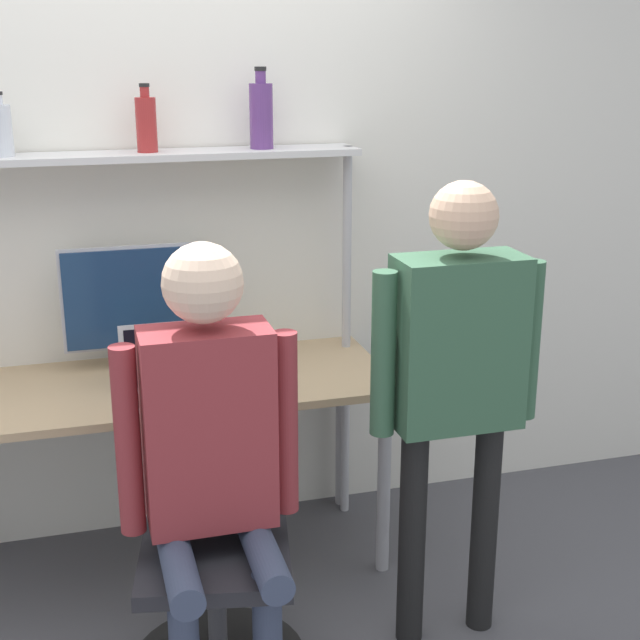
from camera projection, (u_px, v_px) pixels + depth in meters
name	position (u px, v px, depth m)	size (l,w,h in m)	color
ground_plane	(181.00, 614.00, 3.18)	(12.00, 12.00, 0.00)	#4C4C51
wall_back	(141.00, 207.00, 3.44)	(8.00, 0.06, 2.70)	silver
desk	(161.00, 403.00, 3.31)	(1.70, 0.66, 0.76)	tan
shelf_unit	(145.00, 220.00, 3.31)	(1.62, 0.23, 1.57)	silver
monitor	(135.00, 305.00, 3.36)	(0.54, 0.23, 0.48)	#B7B7BC
laptop	(165.00, 376.00, 3.16)	(0.30, 0.24, 0.25)	#BCBCC1
cell_phone	(246.00, 391.00, 3.19)	(0.07, 0.15, 0.01)	silver
office_chair	(217.00, 593.00, 2.84)	(0.56, 0.56, 0.91)	black
person_seated	(210.00, 438.00, 2.63)	(0.55, 0.48, 1.42)	#38425B
person_standing	(457.00, 362.00, 2.81)	(0.57, 0.21, 1.56)	black
bottle_clear	(0.00, 129.00, 3.08)	(0.08, 0.08, 0.22)	silver
bottle_purple	(261.00, 114.00, 3.31)	(0.09, 0.09, 0.30)	#593372
bottle_red	(146.00, 123.00, 3.21)	(0.08, 0.08, 0.24)	maroon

